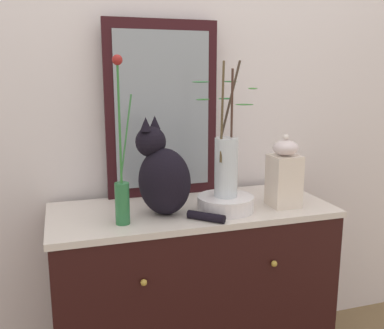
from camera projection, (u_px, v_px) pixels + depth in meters
The scene contains 8 objects.
wall_back at pixel (171, 83), 1.95m from camera, with size 4.40×0.08×2.60m, color silver.
sideboard at pixel (192, 296), 1.84m from camera, with size 1.15×0.50×0.80m.
mirror_leaning at pixel (162, 110), 1.87m from camera, with size 0.50×0.03×0.77m.
cat_sitting at pixel (163, 175), 1.65m from camera, with size 0.33×0.32×0.38m.
vase_slim_green at pixel (122, 186), 1.54m from camera, with size 0.07×0.05×0.60m.
bowl_porcelain at pixel (225, 203), 1.71m from camera, with size 0.23×0.23×0.06m, color white.
vase_glass_clear at pixel (226, 162), 1.68m from camera, with size 0.25×0.20×0.53m.
jar_lidded_porcelain at pixel (284, 174), 1.75m from camera, with size 0.12×0.12×0.30m.
Camera 1 is at (-0.50, -1.61, 1.34)m, focal length 39.95 mm.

